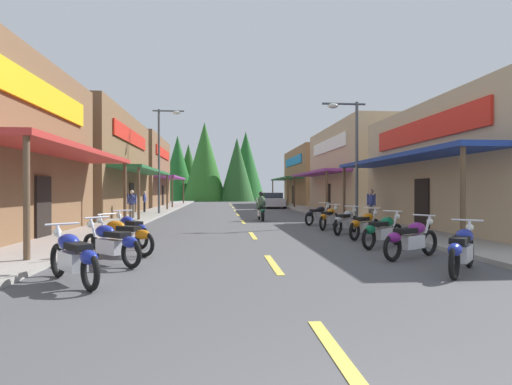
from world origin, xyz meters
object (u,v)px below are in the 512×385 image
object	(u,v)px
motorcycle_parked_right_5	(329,217)
streetlamp_left	(163,147)
motorcycle_parked_right_3	(365,224)
rider_cruising_lead	(261,208)
pedestrian_by_shop	(144,201)
motorcycle_parked_right_2	(383,230)
motorcycle_parked_right_4	(346,221)
motorcycle_parked_left_3	(131,229)
pedestrian_waiting	(132,203)
motorcycle_parked_left_0	(73,256)
pedestrian_browsing	(371,204)
motorcycle_parked_right_6	(318,214)
parked_car_curbside	(272,200)
motorcycle_parked_left_1	(111,243)
motorcycle_parked_right_0	(462,249)
motorcycle_parked_left_2	(122,236)
motorcycle_parked_right_1	(411,238)
streetlamp_right	(350,144)

from	to	relation	value
motorcycle_parked_right_5	streetlamp_left	bearing A→B (deg)	74.11
motorcycle_parked_right_3	rider_cruising_lead	xyz separation A→B (m)	(-2.67, 8.40, 0.17)
pedestrian_by_shop	motorcycle_parked_right_2	bearing A→B (deg)	-66.99
motorcycle_parked_right_2	motorcycle_parked_right_4	size ratio (longest dim) A/B	1.05
streetlamp_left	motorcycle_parked_left_3	world-z (taller)	streetlamp_left
pedestrian_waiting	streetlamp_left	bearing A→B (deg)	-174.14
motorcycle_parked_right_4	rider_cruising_lead	world-z (taller)	rider_cruising_lead
motorcycle_parked_left_0	pedestrian_browsing	size ratio (longest dim) A/B	1.02
motorcycle_parked_right_6	motorcycle_parked_left_3	xyz separation A→B (m)	(-7.24, -6.67, 0.00)
motorcycle_parked_left_0	streetlamp_left	bearing A→B (deg)	-35.72
motorcycle_parked_right_2	parked_car_curbside	world-z (taller)	parked_car_curbside
pedestrian_waiting	parked_car_curbside	world-z (taller)	pedestrian_waiting
motorcycle_parked_left_1	pedestrian_waiting	size ratio (longest dim) A/B	1.01
motorcycle_parked_right_4	rider_cruising_lead	bearing A→B (deg)	61.47
motorcycle_parked_right_0	pedestrian_browsing	bearing A→B (deg)	29.57
motorcycle_parked_right_6	motorcycle_parked_left_0	bearing A→B (deg)	-164.19
motorcycle_parked_left_1	pedestrian_waiting	bearing A→B (deg)	-38.13
motorcycle_parked_left_0	motorcycle_parked_left_2	distance (m)	3.22
streetlamp_left	motorcycle_parked_left_2	distance (m)	17.14
motorcycle_parked_right_5	pedestrian_browsing	distance (m)	3.60
streetlamp_left	rider_cruising_lead	xyz separation A→B (m)	(5.91, -5.48, -3.78)
motorcycle_parked_left_1	rider_cruising_lead	bearing A→B (deg)	-68.30
pedestrian_browsing	motorcycle_parked_right_1	bearing A→B (deg)	52.60
motorcycle_parked_right_4	motorcycle_parked_right_5	distance (m)	1.86
streetlamp_left	motorcycle_parked_left_0	distance (m)	20.27
rider_cruising_lead	motorcycle_parked_right_0	bearing A→B (deg)	-171.57
motorcycle_parked_right_1	parked_car_curbside	world-z (taller)	parked_car_curbside
streetlamp_right	motorcycle_parked_right_0	size ratio (longest dim) A/B	3.46
motorcycle_parked_right_3	rider_cruising_lead	distance (m)	8.81
motorcycle_parked_right_0	parked_car_curbside	world-z (taller)	parked_car_curbside
motorcycle_parked_right_4	motorcycle_parked_right_6	size ratio (longest dim) A/B	1.02
motorcycle_parked_left_0	parked_car_curbside	distance (m)	30.55
pedestrian_by_shop	pedestrian_browsing	xyz separation A→B (m)	(12.50, -9.68, 0.08)
pedestrian_browsing	streetlamp_right	bearing A→B (deg)	3.93
streetlamp_right	pedestrian_browsing	size ratio (longest dim) A/B	3.40
motorcycle_parked_right_3	streetlamp_right	bearing A→B (deg)	33.60
motorcycle_parked_right_5	pedestrian_waiting	xyz separation A→B (m)	(-9.40, 6.10, 0.46)
motorcycle_parked_right_5	motorcycle_parked_left_1	world-z (taller)	same
motorcycle_parked_left_2	pedestrian_by_shop	bearing A→B (deg)	-49.28
motorcycle_parked_left_1	rider_cruising_lead	size ratio (longest dim) A/B	0.78
motorcycle_parked_right_3	pedestrian_browsing	distance (m)	6.29
motorcycle_parked_right_6	pedestrian_browsing	world-z (taller)	pedestrian_browsing
motorcycle_parked_right_3	motorcycle_parked_right_6	distance (m)	5.60
motorcycle_parked_right_2	motorcycle_parked_right_4	distance (m)	3.64
motorcycle_parked_right_4	pedestrian_by_shop	world-z (taller)	pedestrian_by_shop
motorcycle_parked_right_0	parked_car_curbside	distance (m)	29.40
motorcycle_parked_right_5	pedestrian_browsing	world-z (taller)	pedestrian_browsing
motorcycle_parked_right_3	motorcycle_parked_left_3	xyz separation A→B (m)	(-7.47, -1.07, 0.00)
streetlamp_right	motorcycle_parked_left_3	distance (m)	11.17
motorcycle_parked_right_1	motorcycle_parked_right_3	xyz separation A→B (m)	(0.29, 3.92, 0.00)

